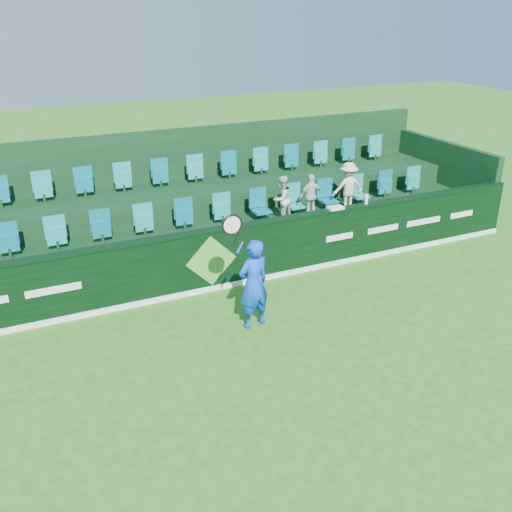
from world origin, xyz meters
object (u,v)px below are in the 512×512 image
spectator_middle (311,196)px  spectator_right (348,187)px  drinks_bottle (366,199)px  tennis_player (253,283)px  spectator_left (282,199)px  towel (335,208)px

spectator_middle → spectator_right: (1.04, 0.00, 0.09)m
spectator_middle → drinks_bottle: size_ratio=4.57×
spectator_right → drinks_bottle: bearing=84.2°
tennis_player → spectator_middle: tennis_player is taller
spectator_left → spectator_right: spectator_right is taller
towel → spectator_left: bearing=124.1°
spectator_right → towel: bearing=52.9°
spectator_left → drinks_bottle: size_ratio=4.79×
tennis_player → spectator_left: 3.55m
tennis_player → spectator_left: (2.05, 2.86, 0.47)m
tennis_player → spectator_middle: size_ratio=2.25×
spectator_right → towel: spectator_right is taller
drinks_bottle → spectator_left: bearing=144.7°
spectator_left → towel: (0.76, -1.12, 0.02)m
spectator_left → drinks_bottle: bearing=123.3°
tennis_player → towel: size_ratio=6.70×
tennis_player → towel: tennis_player is taller
spectator_left → tennis_player: bearing=32.9°
spectator_right → drinks_bottle: (-0.24, -1.12, 0.05)m
spectator_middle → towel: 1.12m
spectator_left → spectator_middle: (0.79, 0.00, -0.03)m
spectator_middle → spectator_right: size_ratio=0.86×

